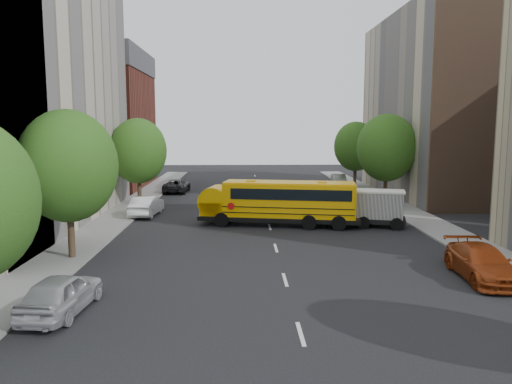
{
  "coord_description": "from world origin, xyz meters",
  "views": [
    {
      "loc": [
        -2.03,
        -30.13,
        7.04
      ],
      "look_at": [
        -1.02,
        2.0,
        2.75
      ],
      "focal_mm": 35.0,
      "sensor_mm": 36.0,
      "label": 1
    }
  ],
  "objects_px": {
    "school_bus": "(278,200)",
    "parked_car_3": "(482,263)",
    "parked_car_5": "(339,180)",
    "parked_car_0": "(61,293)",
    "street_tree_1": "(68,166)",
    "street_tree_5": "(356,146)",
    "parked_car_1": "(147,206)",
    "parked_car_4": "(368,201)",
    "parked_car_2": "(177,186)",
    "street_tree_4": "(387,148)",
    "street_tree_2": "(138,151)",
    "safari_truck": "(362,207)"
  },
  "relations": [
    {
      "from": "school_bus",
      "to": "parked_car_3",
      "type": "bearing_deg",
      "value": -45.91
    },
    {
      "from": "parked_car_5",
      "to": "parked_car_0",
      "type": "bearing_deg",
      "value": -110.02
    },
    {
      "from": "street_tree_1",
      "to": "street_tree_5",
      "type": "height_order",
      "value": "street_tree_1"
    },
    {
      "from": "school_bus",
      "to": "parked_car_1",
      "type": "bearing_deg",
      "value": 168.49
    },
    {
      "from": "parked_car_1",
      "to": "parked_car_4",
      "type": "bearing_deg",
      "value": -167.17
    },
    {
      "from": "street_tree_5",
      "to": "school_bus",
      "type": "xyz_separation_m",
      "value": [
        -10.41,
        -21.28,
        -2.92
      ]
    },
    {
      "from": "street_tree_1",
      "to": "parked_car_2",
      "type": "distance_m",
      "value": 27.07
    },
    {
      "from": "street_tree_5",
      "to": "parked_car_1",
      "type": "xyz_separation_m",
      "value": [
        -20.43,
        -17.21,
        -3.91
      ]
    },
    {
      "from": "parked_car_2",
      "to": "street_tree_4",
      "type": "bearing_deg",
      "value": 158.93
    },
    {
      "from": "parked_car_4",
      "to": "street_tree_5",
      "type": "bearing_deg",
      "value": 86.41
    },
    {
      "from": "street_tree_2",
      "to": "school_bus",
      "type": "relative_size",
      "value": 0.66
    },
    {
      "from": "school_bus",
      "to": "parked_car_1",
      "type": "xyz_separation_m",
      "value": [
        -10.02,
        4.06,
        -1.0
      ]
    },
    {
      "from": "parked_car_3",
      "to": "street_tree_4",
      "type": "bearing_deg",
      "value": 88.52
    },
    {
      "from": "street_tree_1",
      "to": "street_tree_5",
      "type": "distance_m",
      "value": 37.2
    },
    {
      "from": "school_bus",
      "to": "street_tree_1",
      "type": "bearing_deg",
      "value": -132.47
    },
    {
      "from": "street_tree_4",
      "to": "school_bus",
      "type": "height_order",
      "value": "street_tree_4"
    },
    {
      "from": "parked_car_0",
      "to": "street_tree_5",
      "type": "bearing_deg",
      "value": -111.89
    },
    {
      "from": "parked_car_1",
      "to": "parked_car_5",
      "type": "relative_size",
      "value": 1.1
    },
    {
      "from": "street_tree_1",
      "to": "parked_car_0",
      "type": "height_order",
      "value": "street_tree_1"
    },
    {
      "from": "street_tree_4",
      "to": "street_tree_5",
      "type": "height_order",
      "value": "street_tree_4"
    },
    {
      "from": "parked_car_0",
      "to": "parked_car_5",
      "type": "height_order",
      "value": "parked_car_0"
    },
    {
      "from": "safari_truck",
      "to": "parked_car_1",
      "type": "bearing_deg",
      "value": 179.65
    },
    {
      "from": "parked_car_3",
      "to": "parked_car_5",
      "type": "distance_m",
      "value": 35.73
    },
    {
      "from": "school_bus",
      "to": "parked_car_5",
      "type": "xyz_separation_m",
      "value": [
        8.89,
        22.89,
        -1.06
      ]
    },
    {
      "from": "street_tree_5",
      "to": "parked_car_1",
      "type": "height_order",
      "value": "street_tree_5"
    },
    {
      "from": "school_bus",
      "to": "parked_car_1",
      "type": "height_order",
      "value": "school_bus"
    },
    {
      "from": "parked_car_3",
      "to": "parked_car_2",
      "type": "bearing_deg",
      "value": 123.61
    },
    {
      "from": "parked_car_4",
      "to": "parked_car_1",
      "type": "bearing_deg",
      "value": -167.07
    },
    {
      "from": "street_tree_4",
      "to": "parked_car_2",
      "type": "relative_size",
      "value": 1.58
    },
    {
      "from": "street_tree_1",
      "to": "street_tree_4",
      "type": "xyz_separation_m",
      "value": [
        22.0,
        18.0,
        0.12
      ]
    },
    {
      "from": "parked_car_1",
      "to": "street_tree_2",
      "type": "bearing_deg",
      "value": -68.37
    },
    {
      "from": "street_tree_5",
      "to": "parked_car_4",
      "type": "bearing_deg",
      "value": -98.54
    },
    {
      "from": "street_tree_2",
      "to": "street_tree_4",
      "type": "relative_size",
      "value": 0.95
    },
    {
      "from": "safari_truck",
      "to": "parked_car_4",
      "type": "height_order",
      "value": "safari_truck"
    },
    {
      "from": "street_tree_1",
      "to": "parked_car_5",
      "type": "relative_size",
      "value": 1.81
    },
    {
      "from": "parked_car_2",
      "to": "parked_car_0",
      "type": "bearing_deg",
      "value": 92.53
    },
    {
      "from": "parked_car_4",
      "to": "parked_car_0",
      "type": "bearing_deg",
      "value": -122.29
    },
    {
      "from": "street_tree_4",
      "to": "parked_car_3",
      "type": "distance_m",
      "value": 22.62
    },
    {
      "from": "safari_truck",
      "to": "parked_car_1",
      "type": "height_order",
      "value": "safari_truck"
    },
    {
      "from": "parked_car_1",
      "to": "parked_car_2",
      "type": "bearing_deg",
      "value": -87.75
    },
    {
      "from": "street_tree_2",
      "to": "street_tree_4",
      "type": "bearing_deg",
      "value": 0.0
    },
    {
      "from": "street_tree_1",
      "to": "school_bus",
      "type": "distance_m",
      "value": 14.85
    },
    {
      "from": "street_tree_4",
      "to": "parked_car_2",
      "type": "bearing_deg",
      "value": 156.4
    },
    {
      "from": "street_tree_5",
      "to": "school_bus",
      "type": "bearing_deg",
      "value": -116.07
    },
    {
      "from": "street_tree_2",
      "to": "street_tree_4",
      "type": "xyz_separation_m",
      "value": [
        22.0,
        0.0,
        0.25
      ]
    },
    {
      "from": "street_tree_5",
      "to": "parked_car_3",
      "type": "relative_size",
      "value": 1.42
    },
    {
      "from": "street_tree_2",
      "to": "safari_truck",
      "type": "height_order",
      "value": "street_tree_2"
    },
    {
      "from": "parked_car_1",
      "to": "school_bus",
      "type": "bearing_deg",
      "value": 162.76
    },
    {
      "from": "street_tree_5",
      "to": "parked_car_4",
      "type": "distance_m",
      "value": 15.35
    },
    {
      "from": "safari_truck",
      "to": "parked_car_0",
      "type": "distance_m",
      "value": 22.26
    }
  ]
}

